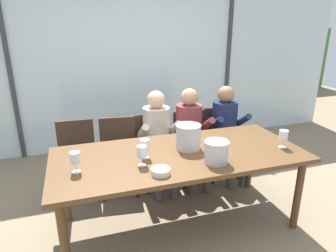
{
  "coord_description": "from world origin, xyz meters",
  "views": [
    {
      "loc": [
        -0.88,
        -2.34,
        1.9
      ],
      "look_at": [
        0.0,
        0.35,
        0.93
      ],
      "focal_mm": 31.49,
      "sensor_mm": 36.0,
      "label": 1
    }
  ],
  "objects_px": {
    "chair_right_of_center": "(191,140)",
    "wine_glass_by_right_taster": "(283,136)",
    "chair_near_curtain": "(77,153)",
    "wine_glass_by_left_taster": "(142,152)",
    "dining_table": "(180,160)",
    "tasting_bowl": "(161,171)",
    "wine_glass_center_pour": "(75,159)",
    "person_maroon_top": "(191,131)",
    "chair_center": "(153,144)",
    "ice_bucket_secondary": "(188,136)",
    "chair_near_window_right": "(218,136)",
    "person_navy_polo": "(227,127)",
    "person_beige_jumper": "(158,135)",
    "ice_bucket_primary": "(216,151)",
    "chair_left_of_center": "(118,149)",
    "wine_glass_near_bucket": "(145,145)"
  },
  "relations": [
    {
      "from": "wine_glass_by_right_taster",
      "to": "person_beige_jumper",
      "type": "bearing_deg",
      "value": 135.31
    },
    {
      "from": "ice_bucket_primary",
      "to": "wine_glass_by_right_taster",
      "type": "relative_size",
      "value": 1.24
    },
    {
      "from": "person_maroon_top",
      "to": "wine_glass_center_pour",
      "type": "xyz_separation_m",
      "value": [
        -1.36,
        -0.87,
        0.22
      ]
    },
    {
      "from": "wine_glass_by_right_taster",
      "to": "wine_glass_center_pour",
      "type": "bearing_deg",
      "value": 177.37
    },
    {
      "from": "chair_center",
      "to": "ice_bucket_secondary",
      "type": "xyz_separation_m",
      "value": [
        0.12,
        -0.86,
        0.4
      ]
    },
    {
      "from": "person_maroon_top",
      "to": "chair_near_curtain",
      "type": "bearing_deg",
      "value": 173.18
    },
    {
      "from": "person_beige_jumper",
      "to": "tasting_bowl",
      "type": "height_order",
      "value": "person_beige_jumper"
    },
    {
      "from": "ice_bucket_secondary",
      "to": "chair_near_curtain",
      "type": "bearing_deg",
      "value": 139.82
    },
    {
      "from": "dining_table",
      "to": "chair_near_window_right",
      "type": "distance_m",
      "value": 1.3
    },
    {
      "from": "chair_near_window_right",
      "to": "person_beige_jumper",
      "type": "bearing_deg",
      "value": -162.86
    },
    {
      "from": "chair_center",
      "to": "ice_bucket_secondary",
      "type": "relative_size",
      "value": 3.57
    },
    {
      "from": "person_beige_jumper",
      "to": "person_maroon_top",
      "type": "distance_m",
      "value": 0.42
    },
    {
      "from": "chair_center",
      "to": "wine_glass_by_right_taster",
      "type": "distance_m",
      "value": 1.55
    },
    {
      "from": "chair_left_of_center",
      "to": "person_beige_jumper",
      "type": "xyz_separation_m",
      "value": [
        0.46,
        -0.12,
        0.17
      ]
    },
    {
      "from": "chair_left_of_center",
      "to": "person_maroon_top",
      "type": "height_order",
      "value": "person_maroon_top"
    },
    {
      "from": "person_beige_jumper",
      "to": "person_maroon_top",
      "type": "relative_size",
      "value": 1.0
    },
    {
      "from": "wine_glass_center_pour",
      "to": "person_maroon_top",
      "type": "bearing_deg",
      "value": 32.8
    },
    {
      "from": "dining_table",
      "to": "tasting_bowl",
      "type": "distance_m",
      "value": 0.45
    },
    {
      "from": "chair_right_of_center",
      "to": "person_maroon_top",
      "type": "xyz_separation_m",
      "value": [
        -0.06,
        -0.11,
        0.17
      ]
    },
    {
      "from": "ice_bucket_secondary",
      "to": "wine_glass_near_bucket",
      "type": "distance_m",
      "value": 0.45
    },
    {
      "from": "person_beige_jumper",
      "to": "wine_glass_near_bucket",
      "type": "height_order",
      "value": "person_beige_jumper"
    },
    {
      "from": "person_beige_jumper",
      "to": "tasting_bowl",
      "type": "relative_size",
      "value": 7.78
    },
    {
      "from": "wine_glass_by_left_taster",
      "to": "wine_glass_center_pour",
      "type": "bearing_deg",
      "value": 175.38
    },
    {
      "from": "chair_near_window_right",
      "to": "tasting_bowl",
      "type": "distance_m",
      "value": 1.75
    },
    {
      "from": "chair_center",
      "to": "person_maroon_top",
      "type": "distance_m",
      "value": 0.5
    },
    {
      "from": "ice_bucket_secondary",
      "to": "chair_left_of_center",
      "type": "bearing_deg",
      "value": 124.01
    },
    {
      "from": "wine_glass_near_bucket",
      "to": "wine_glass_by_right_taster",
      "type": "distance_m",
      "value": 1.33
    },
    {
      "from": "ice_bucket_secondary",
      "to": "wine_glass_by_left_taster",
      "type": "xyz_separation_m",
      "value": [
        -0.5,
        -0.21,
        -0.01
      ]
    },
    {
      "from": "chair_near_window_right",
      "to": "wine_glass_by_left_taster",
      "type": "distance_m",
      "value": 1.71
    },
    {
      "from": "chair_near_curtain",
      "to": "wine_glass_by_left_taster",
      "type": "height_order",
      "value": "wine_glass_by_left_taster"
    },
    {
      "from": "wine_glass_center_pour",
      "to": "chair_right_of_center",
      "type": "bearing_deg",
      "value": 34.9
    },
    {
      "from": "dining_table",
      "to": "wine_glass_center_pour",
      "type": "relative_size",
      "value": 13.31
    },
    {
      "from": "chair_right_of_center",
      "to": "chair_near_window_right",
      "type": "height_order",
      "value": "same"
    },
    {
      "from": "wine_glass_center_pour",
      "to": "wine_glass_by_right_taster",
      "type": "relative_size",
      "value": 1.0
    },
    {
      "from": "wine_glass_by_left_taster",
      "to": "wine_glass_by_right_taster",
      "type": "distance_m",
      "value": 1.38
    },
    {
      "from": "chair_near_window_right",
      "to": "person_navy_polo",
      "type": "relative_size",
      "value": 0.73
    },
    {
      "from": "chair_right_of_center",
      "to": "wine_glass_by_right_taster",
      "type": "relative_size",
      "value": 4.97
    },
    {
      "from": "person_navy_polo",
      "to": "ice_bucket_secondary",
      "type": "distance_m",
      "value": 1.1
    },
    {
      "from": "wine_glass_near_bucket",
      "to": "person_navy_polo",
      "type": "bearing_deg",
      "value": 31.81
    },
    {
      "from": "chair_near_curtain",
      "to": "wine_glass_by_right_taster",
      "type": "xyz_separation_m",
      "value": [
        1.9,
        -1.12,
        0.39
      ]
    },
    {
      "from": "chair_left_of_center",
      "to": "person_navy_polo",
      "type": "height_order",
      "value": "person_navy_polo"
    },
    {
      "from": "tasting_bowl",
      "to": "ice_bucket_primary",
      "type": "bearing_deg",
      "value": 6.95
    },
    {
      "from": "chair_right_of_center",
      "to": "person_navy_polo",
      "type": "distance_m",
      "value": 0.48
    },
    {
      "from": "ice_bucket_secondary",
      "to": "wine_glass_by_left_taster",
      "type": "height_order",
      "value": "ice_bucket_secondary"
    },
    {
      "from": "ice_bucket_primary",
      "to": "wine_glass_center_pour",
      "type": "height_order",
      "value": "ice_bucket_primary"
    },
    {
      "from": "person_maroon_top",
      "to": "wine_glass_center_pour",
      "type": "distance_m",
      "value": 1.63
    },
    {
      "from": "dining_table",
      "to": "wine_glass_center_pour",
      "type": "distance_m",
      "value": 0.94
    },
    {
      "from": "person_beige_jumper",
      "to": "ice_bucket_secondary",
      "type": "height_order",
      "value": "person_beige_jumper"
    },
    {
      "from": "chair_near_curtain",
      "to": "wine_glass_near_bucket",
      "type": "height_order",
      "value": "wine_glass_near_bucket"
    },
    {
      "from": "chair_near_curtain",
      "to": "chair_left_of_center",
      "type": "xyz_separation_m",
      "value": [
        0.47,
        -0.04,
        0.0
      ]
    }
  ]
}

